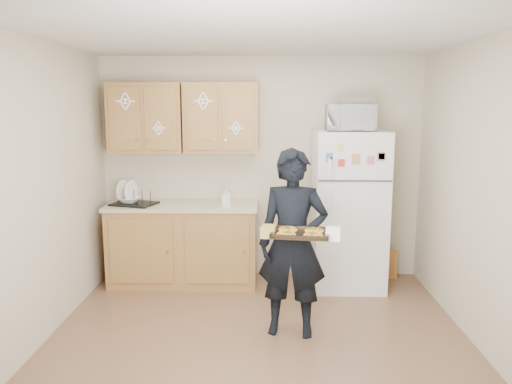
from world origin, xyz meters
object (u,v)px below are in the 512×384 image
Objects in this scene: person at (293,243)px; baking_tray at (300,234)px; dish_rack at (134,197)px; microwave at (350,118)px; refrigerator at (348,210)px.

baking_tray is at bearing -74.01° from person.
dish_rack is (-1.66, 1.17, 0.18)m from person.
person is 1.66m from microwave.
microwave is 2.45m from dish_rack.
refrigerator is 3.82× the size of dish_rack.
baking_tray is 2.25m from dish_rack.
baking_tray is at bearing -112.62° from refrigerator.
dish_rack is (-1.70, 1.47, 0.02)m from baking_tray.
microwave reaches higher than person.
refrigerator is at bearing 68.90° from person.
dish_rack is at bearing 147.23° from baking_tray.
baking_tray is (-0.62, -1.48, 0.12)m from refrigerator.
person is 0.34m from baking_tray.
person is 3.61× the size of baking_tray.
baking_tray is at bearing -111.82° from microwave.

